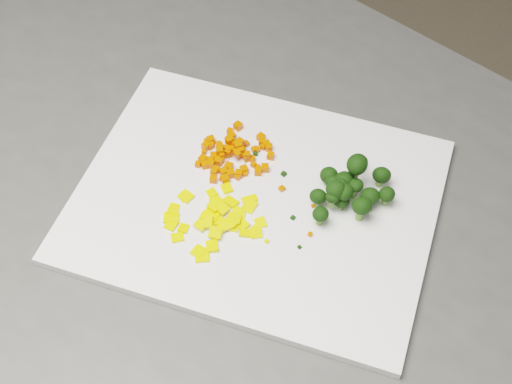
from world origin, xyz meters
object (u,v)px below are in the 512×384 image
(carrot_pile, at_px, (234,149))
(broccoli_pile, at_px, (345,184))
(counter_block, at_px, (231,358))
(cutting_board, at_px, (256,200))
(pepper_pile, at_px, (216,217))

(carrot_pile, distance_m, broccoli_pile, 0.14)
(broccoli_pile, bearing_deg, counter_block, -162.19)
(cutting_board, distance_m, carrot_pile, 0.07)
(pepper_pile, relative_size, broccoli_pile, 0.97)
(counter_block, height_order, pepper_pile, pepper_pile)
(carrot_pile, height_order, broccoli_pile, broccoli_pile)
(carrot_pile, bearing_deg, pepper_pile, -79.65)
(pepper_pile, distance_m, broccoli_pile, 0.15)
(carrot_pile, bearing_deg, counter_block, -85.15)
(cutting_board, distance_m, broccoli_pile, 0.10)
(pepper_pile, bearing_deg, counter_block, 108.13)
(cutting_board, distance_m, pepper_pile, 0.06)
(cutting_board, relative_size, carrot_pile, 4.50)
(cutting_board, bearing_deg, broccoli_pile, 20.66)
(counter_block, bearing_deg, cutting_board, 11.18)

